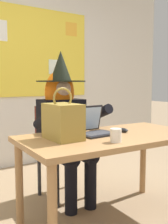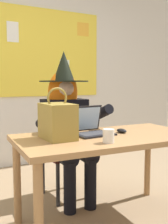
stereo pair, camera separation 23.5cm
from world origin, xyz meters
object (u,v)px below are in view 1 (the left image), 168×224
(person_costumed, at_px, (64,118))
(computer_mouse, at_px, (123,130))
(chair_at_desk, at_px, (58,145))
(handbag, at_px, (63,121))
(laptop, at_px, (93,128))
(coffee_mug, at_px, (116,135))
(desk_main, at_px, (111,146))

(person_costumed, bearing_deg, computer_mouse, 25.22)
(person_costumed, bearing_deg, chair_at_desk, -176.03)
(handbag, bearing_deg, computer_mouse, -2.89)
(laptop, height_order, coffee_mug, laptop)
(desk_main, height_order, person_costumed, person_costumed)
(computer_mouse, bearing_deg, coffee_mug, -142.61)
(handbag, height_order, coffee_mug, handbag)
(laptop, bearing_deg, computer_mouse, -19.05)
(laptop, xyz_separation_m, coffee_mug, (-0.04, -0.33, -0.00))
(computer_mouse, height_order, coffee_mug, coffee_mug)
(chair_at_desk, xyz_separation_m, person_costumed, (0.00, -0.12, 0.29))
(chair_at_desk, height_order, handbag, handbag)
(person_costumed, bearing_deg, desk_main, 9.87)
(laptop, distance_m, computer_mouse, 0.27)
(laptop, bearing_deg, desk_main, -52.15)
(desk_main, xyz_separation_m, handbag, (-0.40, 0.07, 0.22))
(computer_mouse, bearing_deg, desk_main, -170.39)
(handbag, distance_m, coffee_mug, 0.40)
(desk_main, relative_size, person_costumed, 1.01)
(chair_at_desk, bearing_deg, coffee_mug, -7.61)
(laptop, height_order, handbag, handbag)
(laptop, xyz_separation_m, computer_mouse, (0.26, -0.07, -0.03))
(coffee_mug, bearing_deg, chair_at_desk, 86.38)
(desk_main, distance_m, chair_at_desk, 0.75)
(person_costumed, distance_m, handbag, 0.63)
(person_costumed, distance_m, computer_mouse, 0.62)
(desk_main, height_order, handbag, handbag)
(desk_main, height_order, computer_mouse, computer_mouse)
(computer_mouse, bearing_deg, person_costumed, 109.16)
(desk_main, relative_size, handbag, 3.86)
(desk_main, relative_size, coffee_mug, 15.34)
(chair_at_desk, distance_m, laptop, 0.68)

